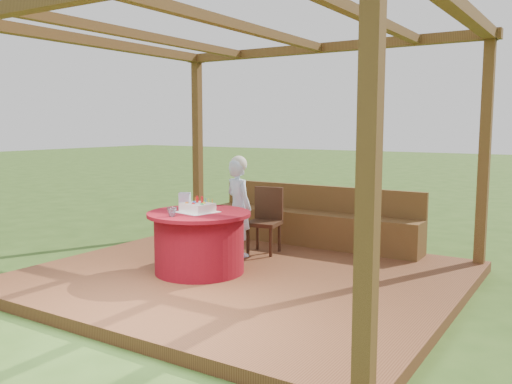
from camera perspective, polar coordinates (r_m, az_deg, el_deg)
ground at (r=6.13m, az=-1.27°, el=-9.56°), size 60.00×60.00×0.00m
deck at (r=6.12m, az=-1.27°, el=-9.02°), size 4.50×4.00×0.12m
pergola at (r=5.91m, az=-1.33°, el=13.40°), size 4.50×4.00×2.72m
bench at (r=7.50m, az=6.03°, el=-3.49°), size 3.00×0.42×0.80m
table at (r=6.08m, az=-5.98°, el=-5.22°), size 1.14×1.14×0.68m
chair at (r=6.98m, az=1.05°, el=-2.70°), size 0.44×0.44×0.84m
elderly_woman at (r=6.77m, az=-1.83°, el=-1.41°), size 0.52×0.44×1.26m
birthday_cake at (r=6.01m, az=-6.19°, el=-1.63°), size 0.44×0.44×0.17m
gift_bag at (r=6.33m, az=-7.50°, el=-0.87°), size 0.15×0.12×0.18m
drinking_glass at (r=5.77m, az=-8.86°, el=-2.08°), size 0.14×0.14×0.10m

